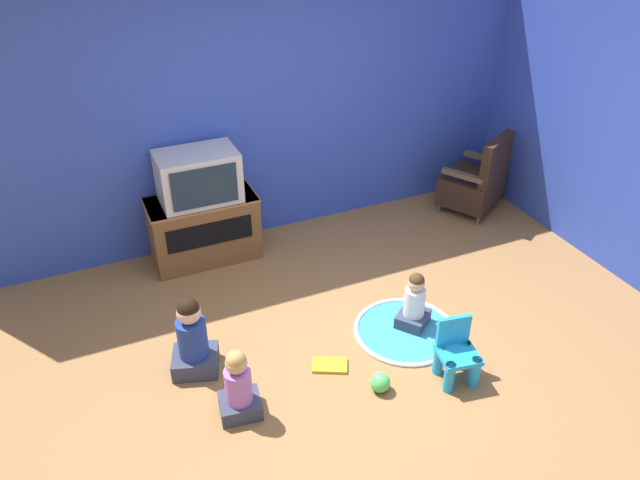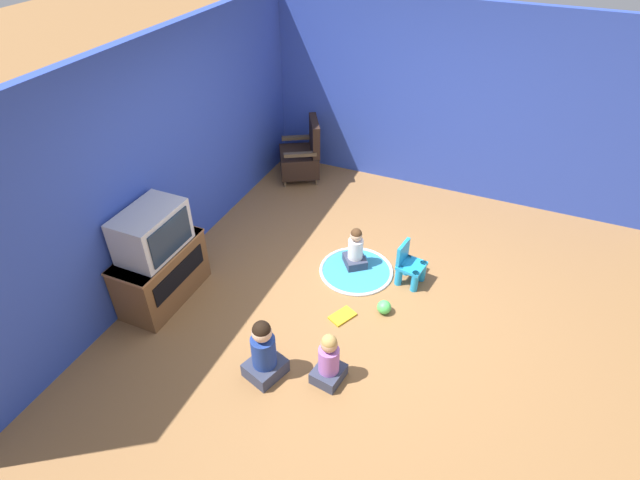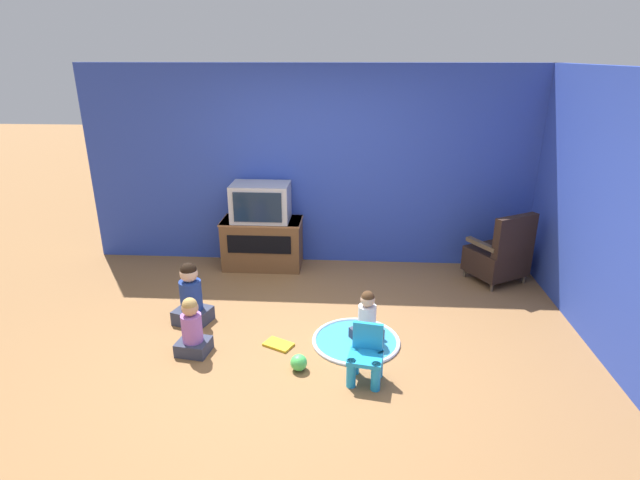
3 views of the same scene
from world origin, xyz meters
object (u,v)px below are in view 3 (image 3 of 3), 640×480
object	(u,v)px
tv_cabinet	(263,243)
black_armchair	(500,255)
book	(278,345)
child_watching_center	(367,319)
child_watching_right	(191,297)
television	(261,202)
child_watching_left	(192,329)
toy_ball	(299,363)
yellow_kid_chair	(366,359)

from	to	relation	value
tv_cabinet	black_armchair	bearing A→B (deg)	-5.22
book	child_watching_center	bearing A→B (deg)	-141.88
child_watching_right	book	distance (m)	1.05
television	child_watching_center	xyz separation A→B (m)	(1.30, -1.67, -0.65)
child_watching_center	tv_cabinet	bearing A→B (deg)	89.92
television	child_watching_left	xyz separation A→B (m)	(-0.30, -2.01, -0.63)
child_watching_right	toy_ball	xyz separation A→B (m)	(1.17, -0.76, -0.21)
black_armchair	child_watching_center	distance (m)	2.15
black_armchair	book	size ratio (longest dim) A/B	2.84
child_watching_center	toy_ball	bearing A→B (deg)	-175.63
tv_cabinet	child_watching_center	distance (m)	2.13
television	black_armchair	size ratio (longest dim) A/B	0.81
television	toy_ball	bearing A→B (deg)	-72.58
toy_ball	book	size ratio (longest dim) A/B	0.47
tv_cabinet	television	world-z (taller)	television
television	yellow_kid_chair	size ratio (longest dim) A/B	1.45
child_watching_center	book	size ratio (longest dim) A/B	1.65
yellow_kid_chair	child_watching_center	size ratio (longest dim) A/B	0.95
tv_cabinet	child_watching_right	xyz separation A→B (m)	(-0.48, -1.47, -0.04)
yellow_kid_chair	child_watching_center	distance (m)	0.64
child_watching_left	toy_ball	xyz separation A→B (m)	(1.00, -0.21, -0.17)
television	child_watching_left	size ratio (longest dim) A/B	1.27
tv_cabinet	child_watching_center	bearing A→B (deg)	-52.39
yellow_kid_chair	book	world-z (taller)	yellow_kid_chair
child_watching_right	book	world-z (taller)	child_watching_right
child_watching_left	book	bearing A→B (deg)	20.49
television	child_watching_center	world-z (taller)	television
yellow_kid_chair	child_watching_left	size ratio (longest dim) A/B	0.87
yellow_kid_chair	child_watching_center	world-z (taller)	child_watching_center
child_watching_left	child_watching_right	distance (m)	0.58
tv_cabinet	child_watching_center	world-z (taller)	tv_cabinet
tv_cabinet	child_watching_right	distance (m)	1.54
yellow_kid_chair	book	xyz separation A→B (m)	(-0.81, 0.47, -0.19)
television	book	xyz separation A→B (m)	(0.46, -1.85, -0.86)
tv_cabinet	child_watching_right	size ratio (longest dim) A/B	1.52
tv_cabinet	television	distance (m)	0.54
yellow_kid_chair	child_watching_right	size ratio (longest dim) A/B	0.74
toy_ball	book	bearing A→B (deg)	122.23
television	toy_ball	size ratio (longest dim) A/B	4.81
tv_cabinet	book	size ratio (longest dim) A/B	3.23
television	child_watching_left	world-z (taller)	television
child_watching_left	black_armchair	bearing A→B (deg)	37.17
yellow_kid_chair	child_watching_left	xyz separation A→B (m)	(-1.57, 0.31, 0.04)
child_watching_center	toy_ball	xyz separation A→B (m)	(-0.60, -0.54, -0.15)
yellow_kid_chair	child_watching_right	world-z (taller)	child_watching_right
child_watching_left	yellow_kid_chair	bearing A→B (deg)	-2.50
tv_cabinet	television	bearing A→B (deg)	-90.00
child_watching_left	toy_ball	size ratio (longest dim) A/B	3.79
yellow_kid_chair	toy_ball	world-z (taller)	yellow_kid_chair
child_watching_left	tv_cabinet	bearing A→B (deg)	90.02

